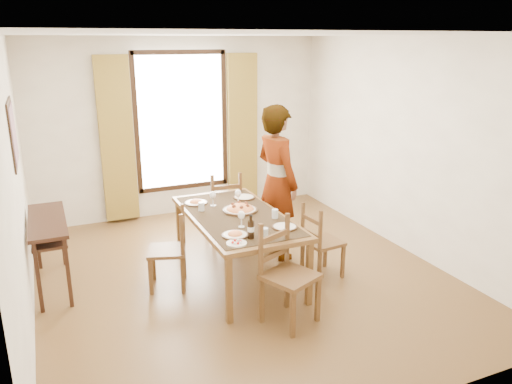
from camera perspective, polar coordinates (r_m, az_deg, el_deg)
name	(u,v)px	position (r m, az deg, el deg)	size (l,w,h in m)	color
ground	(243,275)	(5.93, -1.53, -9.49)	(5.00, 5.00, 0.00)	#462F16
room_shell	(237,144)	(5.54, -2.20, 5.49)	(4.60, 5.10, 2.74)	white
console_table	(48,229)	(5.87, -22.69, -3.92)	(0.38, 1.20, 0.80)	black
dining_table	(237,220)	(5.65, -2.21, -3.20)	(1.00, 1.93, 0.76)	brown
chair_west	(170,251)	(5.59, -9.82, -6.68)	(0.50, 0.50, 0.91)	brown
chair_north	(224,209)	(6.74, -3.72, -1.94)	(0.47, 0.47, 0.99)	brown
chair_south	(287,276)	(4.86, 3.58, -9.57)	(0.60, 0.60, 1.02)	brown
chair_east	(321,243)	(5.80, 7.42, -5.82)	(0.43, 0.43, 0.88)	brown
man	(277,182)	(6.15, 2.41, 1.10)	(0.57, 0.77, 1.92)	gray
plate_sw	(235,233)	(5.03, -2.40, -4.76)	(0.27, 0.27, 0.05)	silver
plate_se	(285,225)	(5.25, 3.29, -3.84)	(0.27, 0.27, 0.05)	silver
plate_nw	(196,201)	(6.04, -6.88, -1.07)	(0.27, 0.27, 0.05)	silver
plate_ne	(244,196)	(6.21, -1.37, -0.46)	(0.27, 0.27, 0.05)	silver
pasta_platter	(240,207)	(5.73, -1.82, -1.73)	(0.40, 0.40, 0.10)	red
caprese_plate	(237,242)	(4.84, -2.24, -5.76)	(0.20, 0.20, 0.04)	silver
wine_glass_a	(241,219)	(5.24, -1.68, -3.09)	(0.08, 0.08, 0.18)	white
wine_glass_b	(238,197)	(5.96, -2.05, -0.56)	(0.08, 0.08, 0.18)	white
wine_glass_c	(213,199)	(5.91, -4.95, -0.75)	(0.08, 0.08, 0.18)	white
tumbler_a	(275,214)	(5.52, 2.18, -2.49)	(0.07, 0.07, 0.10)	silver
tumbler_b	(201,206)	(5.78, -6.26, -1.65)	(0.07, 0.07, 0.10)	silver
tumbler_c	(265,233)	(4.98, 1.01, -4.70)	(0.07, 0.07, 0.10)	silver
wine_bottle	(251,227)	(4.94, -0.59, -3.98)	(0.07, 0.07, 0.25)	black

